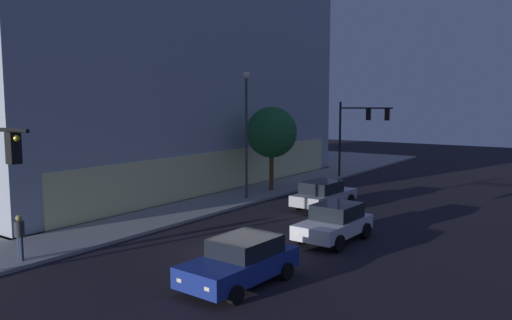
{
  "coord_description": "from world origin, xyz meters",
  "views": [
    {
      "loc": [
        -15.91,
        -11.63,
        6.09
      ],
      "look_at": [
        4.38,
        2.61,
        3.26
      ],
      "focal_mm": 34.95,
      "sensor_mm": 36.0,
      "label": 1
    }
  ],
  "objects": [
    {
      "name": "street_lamp_sidewalk",
      "position": [
        9.1,
        6.65,
        5.1
      ],
      "size": [
        0.44,
        0.44,
        7.88
      ],
      "color": "#404040",
      "rests_on": "sidewalk_corner"
    },
    {
      "name": "sidewalk_tree",
      "position": [
        12.46,
        6.98,
        4.11
      ],
      "size": [
        3.48,
        3.48,
        5.71
      ],
      "color": "brown",
      "rests_on": "sidewalk_corner"
    },
    {
      "name": "ground_plane",
      "position": [
        0.0,
        0.0,
        0.0
      ],
      "size": [
        120.0,
        120.0,
        0.0
      ],
      "primitive_type": "plane",
      "color": "black"
    },
    {
      "name": "car_blue",
      "position": [
        -2.88,
        -1.86,
        0.8
      ],
      "size": [
        4.49,
        2.35,
        1.58
      ],
      "color": "navy",
      "rests_on": "ground"
    },
    {
      "name": "car_white",
      "position": [
        3.78,
        -2.07,
        0.84
      ],
      "size": [
        4.22,
        2.26,
        1.64
      ],
      "color": "silver",
      "rests_on": "ground"
    },
    {
      "name": "pedestrian_waiting",
      "position": [
        -6.02,
        6.24,
        1.2
      ],
      "size": [
        0.36,
        0.36,
        1.76
      ],
      "color": "#2D3851",
      "rests_on": "sidewalk_corner"
    },
    {
      "name": "modern_building",
      "position": [
        10.68,
        19.71,
        9.72
      ],
      "size": [
        30.9,
        20.96,
        19.62
      ],
      "color": "#4C4C51",
      "rests_on": "ground"
    },
    {
      "name": "traffic_light_far_corner",
      "position": [
        21.33,
        4.42,
        4.39
      ],
      "size": [
        0.59,
        4.32,
        6.06
      ],
      "color": "black",
      "rests_on": "sidewalk_corner"
    },
    {
      "name": "car_silver",
      "position": [
        9.63,
        1.51,
        0.84
      ],
      "size": [
        4.65,
        2.3,
        1.62
      ],
      "color": "#B7BABF",
      "rests_on": "ground"
    }
  ]
}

